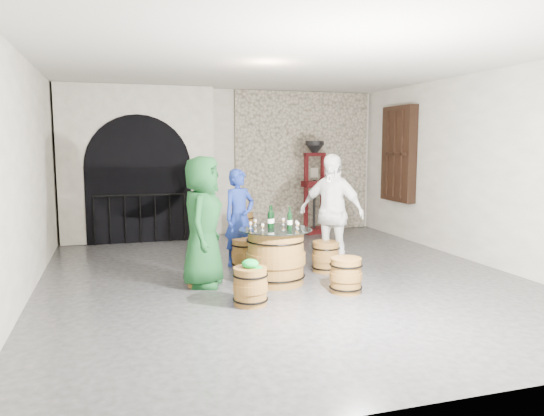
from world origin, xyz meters
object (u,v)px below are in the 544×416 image
object	(u,v)px
barrel_stool_left	(202,269)
barrel_stool_near_left	(250,286)
side_barrel	(243,227)
corking_press	(314,180)
wine_bottle_right	(272,219)
barrel_stool_far	(245,253)
barrel_stool_right	(326,257)
person_blue	(239,217)
wine_bottle_left	(270,219)
barrel_table	(276,256)
person_green	(203,222)
person_white	(331,213)
wine_bottle_center	(290,220)
barrel_stool_near_right	(346,275)

from	to	relation	value
barrel_stool_left	barrel_stool_near_left	size ratio (longest dim) A/B	1.00
side_barrel	corking_press	xyz separation A→B (m)	(1.77, 0.45, 0.91)
wine_bottle_right	barrel_stool_left	bearing A→B (deg)	176.69
barrel_stool_far	barrel_stool_right	world-z (taller)	same
person_blue	wine_bottle_left	world-z (taller)	person_blue
barrel_table	wine_bottle_right	distance (m)	0.55
barrel_stool_far	wine_bottle_right	xyz separation A→B (m)	(0.18, -0.92, 0.70)
barrel_stool_right	barrel_stool_left	bearing A→B (deg)	-172.92
barrel_stool_left	person_green	xyz separation A→B (m)	(0.02, -0.00, 0.69)
barrel_stool_near_left	corking_press	bearing A→B (deg)	59.83
barrel_stool_right	wine_bottle_right	world-z (taller)	wine_bottle_right
person_white	barrel_stool_near_left	bearing A→B (deg)	-92.25
person_blue	person_white	xyz separation A→B (m)	(1.31, -0.78, 0.13)
barrel_table	wine_bottle_left	bearing A→B (deg)	121.65
barrel_stool_near_left	person_green	world-z (taller)	person_green
barrel_stool_left	person_white	xyz separation A→B (m)	(2.11, 0.30, 0.69)
person_white	wine_bottle_left	distance (m)	1.19
wine_bottle_left	person_green	bearing A→B (deg)	174.81
barrel_table	person_blue	bearing A→B (deg)	100.84
person_green	side_barrel	world-z (taller)	person_green
barrel_stool_right	side_barrel	xyz separation A→B (m)	(-0.63, 2.92, 0.06)
barrel_stool_near_left	side_barrel	xyz separation A→B (m)	(0.95, 4.22, 0.06)
barrel_stool_near_left	wine_bottle_center	xyz separation A→B (m)	(0.78, 0.76, 0.70)
barrel_stool_right	person_blue	distance (m)	1.57
person_green	wine_bottle_center	bearing A→B (deg)	-81.91
person_white	wine_bottle_right	distance (m)	1.15
barrel_stool_near_right	person_blue	world-z (taller)	person_blue
barrel_stool_right	wine_bottle_left	bearing A→B (deg)	-161.59
person_blue	wine_bottle_center	world-z (taller)	person_blue
person_green	barrel_stool_near_right	bearing A→B (deg)	-95.25
person_blue	person_white	size ratio (longest dim) A/B	0.86
person_green	barrel_table	bearing A→B (deg)	-78.56
barrel_stool_far	person_blue	world-z (taller)	person_blue
wine_bottle_center	side_barrel	xyz separation A→B (m)	(0.17, 3.45, -0.64)
barrel_table	barrel_stool_near_left	world-z (taller)	barrel_table
person_green	wine_bottle_right	world-z (taller)	person_green
side_barrel	wine_bottle_right	bearing A→B (deg)	-96.43
side_barrel	barrel_stool_left	bearing A→B (deg)	-113.59
barrel_table	barrel_stool_left	distance (m)	1.07
wine_bottle_left	barrel_table	bearing A→B (deg)	-58.35
wine_bottle_center	barrel_stool_near_left	bearing A→B (deg)	-135.64
corking_press	barrel_stool_near_right	bearing A→B (deg)	-116.54
wine_bottle_left	corking_press	xyz separation A→B (m)	(2.16, 3.71, 0.27)
barrel_stool_near_right	wine_bottle_left	size ratio (longest dim) A/B	1.48
barrel_stool_near_left	corking_press	size ratio (longest dim) A/B	0.23
barrel_stool_near_right	barrel_stool_near_left	bearing A→B (deg)	-174.04
barrel_stool_near_left	person_blue	bearing A→B (deg)	80.19
barrel_table	wine_bottle_right	size ratio (longest dim) A/B	3.21
barrel_stool_right	wine_bottle_right	size ratio (longest dim) A/B	1.48
wine_bottle_left	wine_bottle_right	world-z (taller)	same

